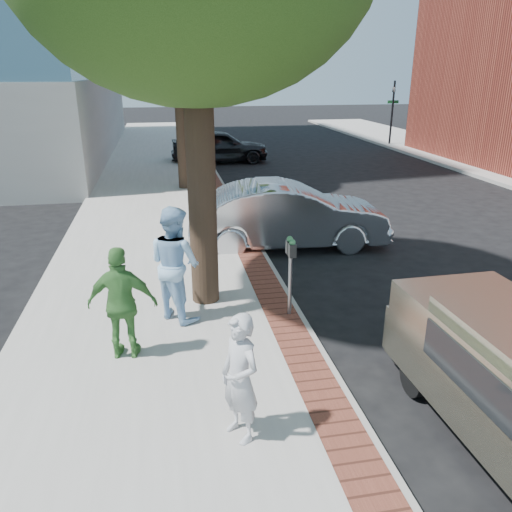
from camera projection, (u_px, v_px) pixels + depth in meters
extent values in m
plane|color=black|center=(254.00, 353.00, 8.18)|extent=(120.00, 120.00, 0.00)
cube|color=#9E9991|center=(158.00, 219.00, 15.26)|extent=(5.00, 60.00, 0.15)
cube|color=brown|center=(230.00, 213.00, 15.62)|extent=(0.60, 60.00, 0.01)
cube|color=gray|center=(241.00, 215.00, 15.70)|extent=(0.10, 60.00, 0.15)
cylinder|color=black|center=(199.00, 117.00, 27.93)|extent=(0.12, 0.12, 3.80)
imported|color=black|center=(198.00, 97.00, 27.55)|extent=(0.18, 0.15, 0.90)
cube|color=#1E7238|center=(198.00, 104.00, 27.69)|extent=(0.70, 0.03, 0.18)
cylinder|color=black|center=(392.00, 114.00, 29.94)|extent=(0.12, 0.12, 3.80)
imported|color=black|center=(394.00, 95.00, 29.56)|extent=(0.18, 0.15, 0.90)
cube|color=#1E7238|center=(393.00, 102.00, 29.70)|extent=(0.70, 0.03, 0.18)
cylinder|color=black|center=(202.00, 189.00, 9.01)|extent=(0.52, 0.52, 4.40)
cylinder|color=black|center=(182.00, 136.00, 18.42)|extent=(0.40, 0.40, 3.85)
ellipsoid|color=#254814|center=(177.00, 41.00, 17.29)|extent=(4.80, 4.80, 3.94)
cylinder|color=gray|center=(290.00, 285.00, 8.98)|extent=(0.07, 0.07, 1.15)
cube|color=#2D3030|center=(292.00, 250.00, 8.65)|extent=(0.12, 0.14, 0.24)
cube|color=#2D3030|center=(290.00, 247.00, 8.82)|extent=(0.12, 0.14, 0.24)
sphere|color=#3F8C4C|center=(292.00, 242.00, 8.60)|extent=(0.11, 0.11, 0.11)
sphere|color=#3F8C4C|center=(290.00, 239.00, 8.77)|extent=(0.11, 0.11, 0.11)
imported|color=#BABBC0|center=(240.00, 379.00, 5.84)|extent=(0.63, 0.71, 1.63)
imported|color=#9AC6EE|center=(175.00, 263.00, 8.74)|extent=(1.24, 1.27, 2.06)
imported|color=#46843C|center=(123.00, 304.00, 7.53)|extent=(1.11, 0.60, 1.80)
imported|color=#B8B9C0|center=(288.00, 215.00, 12.90)|extent=(5.22, 2.15, 1.68)
imported|color=black|center=(220.00, 146.00, 24.86)|extent=(4.80, 1.95, 1.63)
cube|color=gray|center=(446.00, 333.00, 7.51)|extent=(1.65, 0.82, 0.71)
cylinder|color=black|center=(415.00, 377.00, 7.05)|extent=(0.20, 0.57, 0.57)
cylinder|color=black|center=(506.00, 365.00, 7.33)|extent=(0.20, 0.57, 0.57)
cube|color=black|center=(466.00, 373.00, 5.63)|extent=(0.05, 1.77, 0.49)
cube|color=black|center=(434.00, 304.00, 7.78)|extent=(1.41, 0.04, 0.35)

